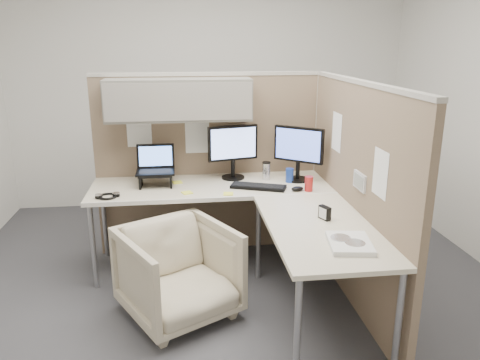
{
  "coord_description": "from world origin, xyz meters",
  "views": [
    {
      "loc": [
        -0.34,
        -3.2,
        1.89
      ],
      "look_at": [
        0.1,
        0.25,
        0.85
      ],
      "focal_mm": 35.0,
      "sensor_mm": 36.0,
      "label": 1
    }
  ],
  "objects": [
    {
      "name": "keyboard",
      "position": [
        0.27,
        0.4,
        0.74
      ],
      "size": [
        0.47,
        0.3,
        0.02
      ],
      "primitive_type": "cube",
      "rotation": [
        0.0,
        0.0,
        -0.37
      ],
      "color": "black",
      "rests_on": "desk"
    },
    {
      "name": "partition_back",
      "position": [
        -0.22,
        0.83,
        1.1
      ],
      "size": [
        2.0,
        0.36,
        1.63
      ],
      "color": "#846C56",
      "rests_on": "ground"
    },
    {
      "name": "mouse",
      "position": [
        0.57,
        0.29,
        0.75
      ],
      "size": [
        0.11,
        0.08,
        0.04
      ],
      "primitive_type": "ellipsoid",
      "rotation": [
        0.0,
        0.0,
        0.2
      ],
      "color": "black",
      "rests_on": "desk"
    },
    {
      "name": "sticky_note_c",
      "position": [
        -0.39,
        0.64,
        0.73
      ],
      "size": [
        0.09,
        0.09,
        0.01
      ],
      "primitive_type": "cube",
      "rotation": [
        0.0,
        0.0,
        0.21
      ],
      "color": "#F1F340",
      "rests_on": "desk"
    },
    {
      "name": "desk_clock",
      "position": [
        0.6,
        -0.34,
        0.78
      ],
      "size": [
        0.07,
        0.1,
        0.09
      ],
      "rotation": [
        0.0,
        0.0,
        -1.16
      ],
      "color": "black",
      "rests_on": "desk"
    },
    {
      "name": "ground",
      "position": [
        0.0,
        0.0,
        0.0
      ],
      "size": [
        4.5,
        4.5,
        0.0
      ],
      "primitive_type": "plane",
      "color": "#3B3A40",
      "rests_on": "ground"
    },
    {
      "name": "paper_stack",
      "position": [
        0.62,
        -0.77,
        0.75
      ],
      "size": [
        0.29,
        0.34,
        0.03
      ],
      "rotation": [
        0.0,
        0.0,
        -0.15
      ],
      "color": "white",
      "rests_on": "desk"
    },
    {
      "name": "sticky_note_a",
      "position": [
        -0.31,
        0.34,
        0.73
      ],
      "size": [
        0.1,
        0.1,
        0.01
      ],
      "primitive_type": "cube",
      "rotation": [
        0.0,
        0.0,
        0.36
      ],
      "color": "#F1F340",
      "rests_on": "desk"
    },
    {
      "name": "office_chair",
      "position": [
        -0.39,
        -0.22,
        0.36
      ],
      "size": [
        0.93,
        0.92,
        0.72
      ],
      "primitive_type": "imported",
      "rotation": [
        0.0,
        0.0,
        0.5
      ],
      "color": "beige",
      "rests_on": "ground"
    },
    {
      "name": "laptop_station",
      "position": [
        -0.56,
        0.6,
        0.86
      ],
      "size": [
        0.31,
        0.27,
        0.33
      ],
      "color": "black",
      "rests_on": "desk"
    },
    {
      "name": "headphones",
      "position": [
        -0.92,
        0.31,
        0.74
      ],
      "size": [
        0.18,
        0.18,
        0.03
      ],
      "rotation": [
        0.0,
        0.0,
        0.22
      ],
      "color": "black",
      "rests_on": "desk"
    },
    {
      "name": "desk",
      "position": [
        0.12,
        0.13,
        0.69
      ],
      "size": [
        2.0,
        1.98,
        0.73
      ],
      "color": "beige",
      "rests_on": "ground"
    },
    {
      "name": "travel_mug",
      "position": [
        0.38,
        0.64,
        0.81
      ],
      "size": [
        0.07,
        0.07,
        0.15
      ],
      "color": "silver",
      "rests_on": "desk"
    },
    {
      "name": "soda_can_green",
      "position": [
        0.66,
        0.28,
        0.79
      ],
      "size": [
        0.07,
        0.07,
        0.12
      ],
      "primitive_type": "cylinder",
      "color": "#B21E1E",
      "rests_on": "desk"
    },
    {
      "name": "monitor_left",
      "position": [
        0.1,
        0.71,
        1.0
      ],
      "size": [
        0.44,
        0.2,
        0.47
      ],
      "rotation": [
        0.0,
        0.0,
        0.23
      ],
      "color": "black",
      "rests_on": "desk"
    },
    {
      "name": "monitor_right",
      "position": [
        0.64,
        0.58,
        1.0
      ],
      "size": [
        0.37,
        0.3,
        0.47
      ],
      "rotation": [
        0.0,
        0.0,
        -0.66
      ],
      "color": "black",
      "rests_on": "desk"
    },
    {
      "name": "partition_right",
      "position": [
        0.9,
        -0.07,
        0.82
      ],
      "size": [
        0.07,
        2.03,
        1.63
      ],
      "color": "#846C56",
      "rests_on": "ground"
    },
    {
      "name": "soda_can_silver",
      "position": [
        0.56,
        0.53,
        0.79
      ],
      "size": [
        0.07,
        0.07,
        0.12
      ],
      "primitive_type": "cylinder",
      "color": "#1E3FA5",
      "rests_on": "desk"
    },
    {
      "name": "sticky_note_b",
      "position": [
        0.01,
        0.27,
        0.73
      ],
      "size": [
        0.08,
        0.08,
        0.01
      ],
      "primitive_type": "cube",
      "rotation": [
        0.0,
        0.0,
        -0.12
      ],
      "color": "#F1F340",
      "rests_on": "desk"
    }
  ]
}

